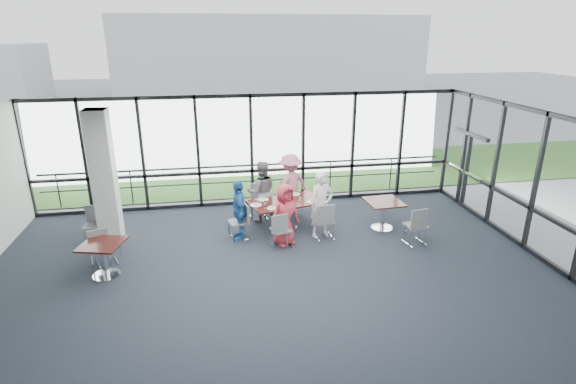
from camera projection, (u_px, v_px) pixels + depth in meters
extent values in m
cube|color=#1E262F|center=(278.00, 295.00, 8.69)|extent=(12.00, 10.00, 0.02)
cube|color=white|center=(277.00, 132.00, 7.61)|extent=(12.00, 10.00, 0.04)
cube|color=white|center=(252.00, 151.00, 12.78)|extent=(12.00, 0.10, 3.20)
cube|color=white|center=(570.00, 199.00, 9.11)|extent=(0.10, 10.00, 3.20)
cube|color=black|center=(466.00, 171.00, 12.77)|extent=(0.12, 1.60, 2.10)
cube|color=silver|center=(104.00, 179.00, 10.35)|extent=(0.50, 0.50, 3.20)
cube|color=gray|center=(241.00, 159.00, 17.97)|extent=(80.00, 70.00, 0.02)
cube|color=#325C1F|center=(245.00, 173.00, 16.10)|extent=(80.00, 5.00, 0.01)
cube|color=#B9BCBF|center=(268.00, 54.00, 38.00)|extent=(24.00, 10.00, 6.00)
cylinder|color=#2D2D33|center=(251.00, 181.00, 13.71)|extent=(12.00, 0.06, 0.06)
cube|color=#371511|center=(286.00, 202.00, 11.37)|extent=(2.03, 1.46, 0.04)
cylinder|color=silver|center=(286.00, 215.00, 11.50)|extent=(0.12, 0.12, 0.71)
cylinder|color=silver|center=(286.00, 228.00, 11.61)|extent=(0.56, 0.56, 0.03)
cube|color=#371511|center=(102.00, 244.00, 9.11)|extent=(0.97, 0.97, 0.04)
cylinder|color=silver|center=(104.00, 260.00, 9.24)|extent=(0.12, 0.12, 0.71)
cube|color=#371511|center=(384.00, 202.00, 11.37)|extent=(0.92, 0.92, 0.04)
cylinder|color=silver|center=(383.00, 216.00, 11.49)|extent=(0.12, 0.12, 0.71)
imported|color=#D13647|center=(285.00, 215.00, 10.52)|extent=(0.87, 0.76, 1.50)
imported|color=white|center=(322.00, 205.00, 10.92)|extent=(0.66, 0.53, 1.65)
imported|color=slate|center=(261.00, 192.00, 11.81)|extent=(0.81, 0.51, 1.65)
imported|color=#D47891|center=(290.00, 185.00, 12.26)|extent=(1.24, 1.01, 1.71)
imported|color=#2763AA|center=(239.00, 210.00, 10.78)|extent=(0.52, 0.90, 1.50)
cylinder|color=white|center=(272.00, 208.00, 10.89)|extent=(0.26, 0.26, 0.01)
cylinder|color=white|center=(311.00, 202.00, 11.29)|extent=(0.25, 0.25, 0.01)
cylinder|color=white|center=(263.00, 200.00, 11.45)|extent=(0.28, 0.28, 0.01)
cylinder|color=white|center=(295.00, 194.00, 11.83)|extent=(0.26, 0.26, 0.01)
cylinder|color=white|center=(256.00, 205.00, 11.08)|extent=(0.28, 0.28, 0.01)
cylinder|color=white|center=(279.00, 203.00, 11.07)|extent=(0.07, 0.07, 0.14)
cylinder|color=white|center=(300.00, 199.00, 11.28)|extent=(0.07, 0.07, 0.14)
cylinder|color=white|center=(284.00, 195.00, 11.60)|extent=(0.07, 0.07, 0.14)
cylinder|color=white|center=(265.00, 204.00, 11.00)|extent=(0.07, 0.07, 0.13)
cube|color=beige|center=(287.00, 207.00, 10.99)|extent=(0.38, 0.32, 0.00)
cube|color=beige|center=(316.00, 200.00, 11.45)|extent=(0.33, 0.28, 0.00)
cube|color=beige|center=(284.00, 196.00, 11.68)|extent=(0.35, 0.38, 0.00)
cube|color=black|center=(288.00, 199.00, 11.42)|extent=(0.10, 0.07, 0.04)
cylinder|color=#AF191B|center=(286.00, 197.00, 11.38)|extent=(0.06, 0.06, 0.18)
cylinder|color=#217D3D|center=(290.00, 196.00, 11.39)|extent=(0.05, 0.05, 0.20)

